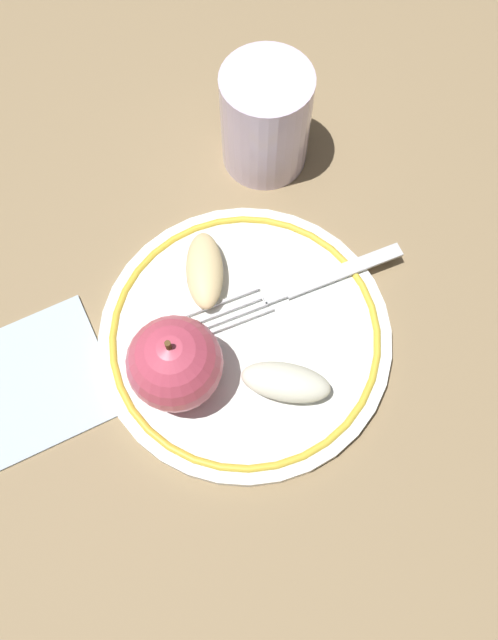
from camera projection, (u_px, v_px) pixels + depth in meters
ground_plane at (235, 331)px, 0.51m from camera, size 2.00×2.00×0.00m
plate at (249, 332)px, 0.50m from camera, size 0.24×0.24×0.02m
apple_red_whole at (179, 368)px, 0.45m from camera, size 0.07×0.07×0.08m
apple_slice_front at (205, 270)px, 0.50m from camera, size 0.07×0.07×0.02m
apple_slice_back at (286, 382)px, 0.47m from camera, size 0.06×0.07×0.02m
fork at (302, 286)px, 0.51m from camera, size 0.18×0.10×0.00m
drinking_glass at (266, 120)px, 0.53m from camera, size 0.08×0.08×0.10m
napkin_folded at (17, 389)px, 0.49m from camera, size 0.17×0.15×0.01m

